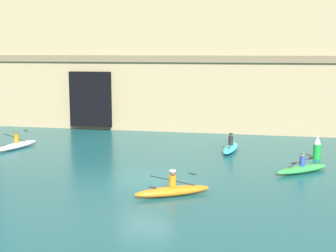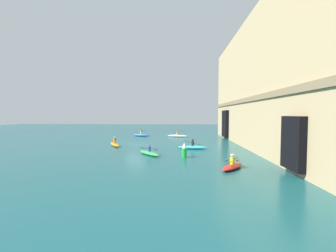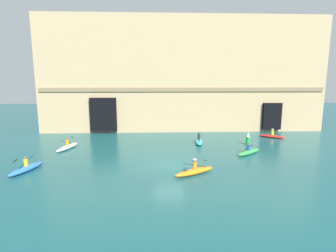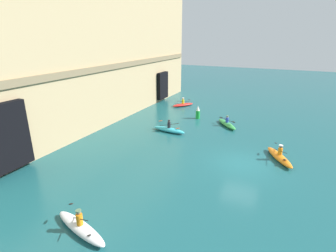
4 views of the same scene
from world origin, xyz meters
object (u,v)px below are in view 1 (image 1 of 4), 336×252
Objects in this scene: marker_buoy at (317,148)px; kayak_white at (17,145)px; kayak_green at (302,169)px; kayak_orange at (173,190)px; kayak_cyan at (231,148)px.

kayak_white is at bearing -177.34° from marker_buoy.
kayak_green is 3.64m from marker_buoy.
kayak_white is 14.17m from kayak_orange.
kayak_white is 13.85m from kayak_cyan.
marker_buoy is at bearing -159.18° from kayak_orange.
kayak_orange is 2.36× the size of marker_buoy.
marker_buoy reaches higher than kayak_green.
kayak_white reaches higher than kayak_cyan.
kayak_green is at bearing -168.76° from kayak_orange.
kayak_white reaches higher than kayak_orange.
kayak_orange is at bearing -129.00° from marker_buoy.
marker_buoy is at bearing -72.51° from kayak_white.
marker_buoy is at bearing -146.94° from kayak_green.
kayak_cyan is at bearing -67.15° from kayak_white.
kayak_green is 0.93× the size of kayak_orange.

